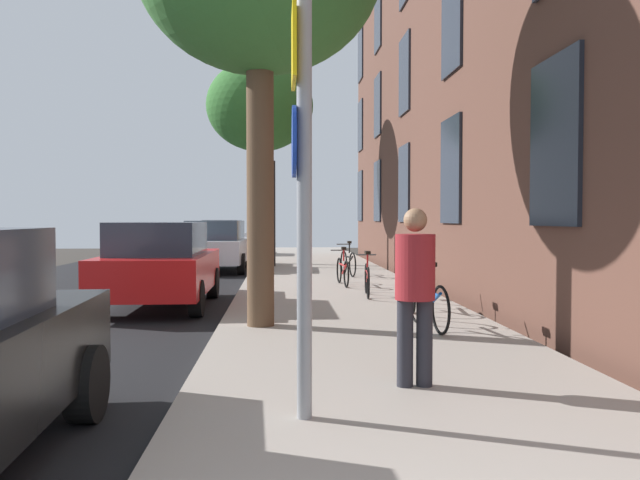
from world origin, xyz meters
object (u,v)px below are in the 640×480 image
bicycle_3 (343,270)px  car_2 (216,245)px  tree_far (260,106)px  sign_post (301,169)px  bicycle_2 (367,279)px  pedestrian_0 (415,285)px  traffic_light (270,194)px  bicycle_4 (348,262)px  car_3 (223,238)px  bicycle_1 (410,287)px  car_1 (161,264)px  bicycle_0 (428,302)px

bicycle_3 → car_2: car_2 is taller
tree_far → sign_post: bearing=-87.2°
bicycle_2 → pedestrian_0: bearing=-94.1°
traffic_light → pedestrian_0: 15.47m
bicycle_3 → bicycle_4: size_ratio=1.03×
bicycle_2 → bicycle_4: size_ratio=0.98×
bicycle_2 → car_3: 16.65m
bicycle_1 → pedestrian_0: pedestrian_0 is taller
pedestrian_0 → traffic_light: bearing=95.9°
bicycle_2 → car_2: 8.63m
car_2 → car_3: same height
bicycle_1 → tree_far: bearing=104.2°
bicycle_2 → car_1: (-4.03, -0.60, 0.36)m
bicycle_1 → car_2: (-4.30, 9.62, 0.35)m
bicycle_1 → car_3: 18.59m
tree_far → bicycle_4: tree_far is taller
sign_post → tree_far: (-0.88, 17.74, 3.55)m
sign_post → car_2: 15.81m
bicycle_2 → car_2: (-3.80, 7.73, 0.36)m
pedestrian_0 → car_3: 23.36m
sign_post → traffic_light: traffic_light is taller
bicycle_1 → bicycle_4: 6.59m
bicycle_0 → car_2: size_ratio=0.41×
car_1 → car_3: size_ratio=1.03×
bicycle_0 → bicycle_3: bearing=96.1°
bicycle_2 → car_2: bearing=116.2°
traffic_light → car_3: size_ratio=0.87×
sign_post → car_3: sign_post is taller
bicycle_2 → car_3: (-4.34, 16.07, 0.36)m
tree_far → bicycle_1: (2.97, -11.75, -5.14)m
traffic_light → bicycle_0: traffic_light is taller
sign_post → car_2: (-2.21, 15.60, -1.24)m
tree_far → pedestrian_0: tree_far is taller
bicycle_0 → tree_far: bearing=101.6°
bicycle_0 → sign_post: bearing=-115.9°
traffic_light → car_2: bearing=-160.2°
bicycle_0 → bicycle_4: (-0.25, 8.56, -0.00)m
bicycle_2 → bicycle_4: (0.11, 4.70, 0.01)m
car_1 → bicycle_2: bearing=8.5°
traffic_light → car_3: 8.21m
bicycle_4 → car_3: 12.21m
bicycle_4 → pedestrian_0: (-0.60, -11.67, 0.58)m
bicycle_4 → pedestrian_0: size_ratio=0.97×
bicycle_2 → tree_far: bearing=104.1°
sign_post → tree_far: tree_far is taller
bicycle_2 → traffic_light: bearing=104.0°
bicycle_1 → car_1: car_1 is taller
sign_post → car_1: sign_post is taller
bicycle_1 → car_1: bearing=164.2°
car_3 → pedestrian_0: bearing=-80.5°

